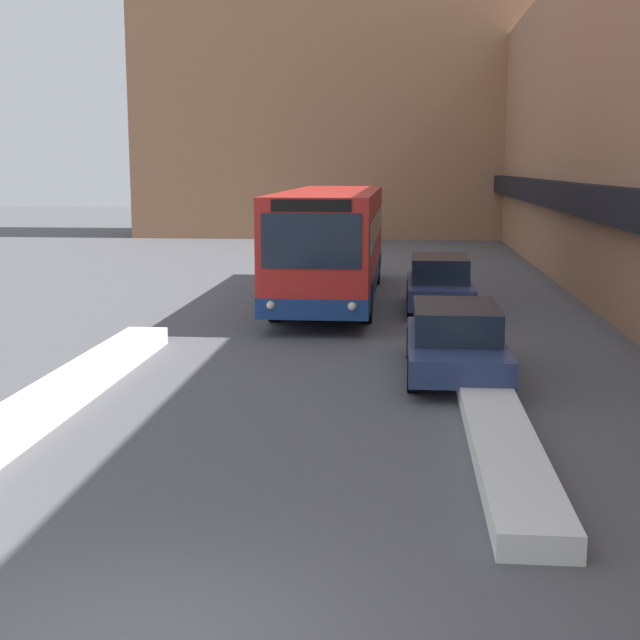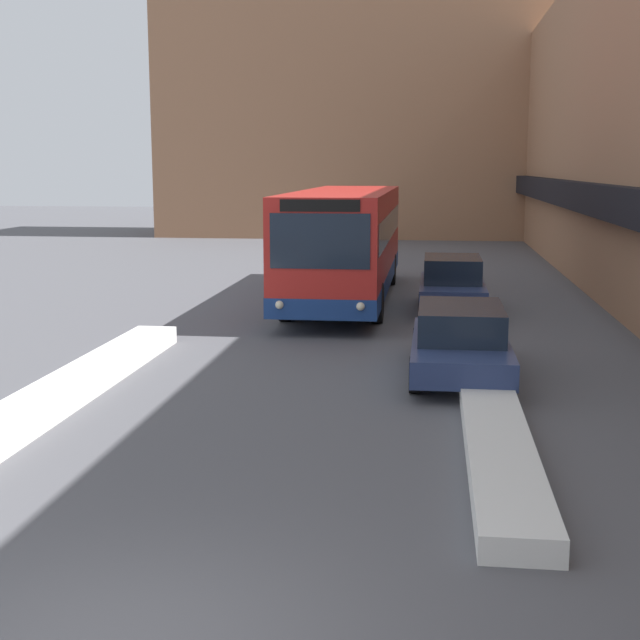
% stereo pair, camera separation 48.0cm
% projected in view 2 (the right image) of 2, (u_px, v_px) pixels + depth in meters
% --- Properties ---
extents(building_backdrop_far, '(26.00, 8.00, 13.64)m').
position_uv_depth(building_backdrop_far, '(389.00, 117.00, 51.52)').
color(building_backdrop_far, '#996B4C').
rests_on(building_backdrop_far, ground_plane).
extents(snow_bank_left, '(0.90, 12.32, 0.37)m').
position_uv_depth(snow_bank_left, '(42.00, 404.00, 14.44)').
color(snow_bank_left, silver).
rests_on(snow_bank_left, ground_plane).
extents(snow_bank_right, '(0.90, 10.35, 0.32)m').
position_uv_depth(snow_bank_right, '(491.00, 413.00, 13.99)').
color(snow_bank_right, silver).
rests_on(snow_bank_right, ground_plane).
extents(city_bus, '(2.68, 12.43, 3.29)m').
position_uv_depth(city_bus, '(346.00, 241.00, 26.54)').
color(city_bus, red).
rests_on(city_bus, ground_plane).
extents(parked_car_front, '(1.86, 4.58, 1.35)m').
position_uv_depth(parked_car_front, '(460.00, 340.00, 17.11)').
color(parked_car_front, navy).
rests_on(parked_car_front, ground_plane).
extents(parked_car_middle, '(1.80, 4.42, 1.50)m').
position_uv_depth(parked_car_middle, '(452.00, 284.00, 24.87)').
color(parked_car_middle, navy).
rests_on(parked_car_middle, ground_plane).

